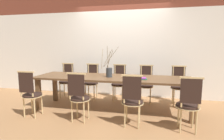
% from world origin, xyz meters
% --- Properties ---
extents(ground_plane, '(16.00, 16.00, 0.00)m').
position_xyz_m(ground_plane, '(0.00, 0.00, 0.00)').
color(ground_plane, '#9E7047').
extents(wall_rear, '(12.00, 0.06, 3.20)m').
position_xyz_m(wall_rear, '(0.00, 1.22, 1.60)').
color(wall_rear, white).
rests_on(wall_rear, ground_plane).
extents(dining_table, '(3.36, 0.89, 0.74)m').
position_xyz_m(dining_table, '(0.00, 0.00, 0.66)').
color(dining_table, brown).
rests_on(dining_table, ground_plane).
extents(chair_near_leftend, '(0.39, 0.39, 0.94)m').
position_xyz_m(chair_near_leftend, '(-1.48, -0.71, 0.50)').
color(chair_near_leftend, black).
rests_on(chair_near_leftend, ground_plane).
extents(chair_near_left, '(0.39, 0.39, 0.94)m').
position_xyz_m(chair_near_left, '(-0.47, -0.71, 0.50)').
color(chair_near_left, black).
rests_on(chair_near_left, ground_plane).
extents(chair_near_center, '(0.39, 0.39, 0.94)m').
position_xyz_m(chair_near_center, '(0.52, -0.71, 0.50)').
color(chair_near_center, black).
rests_on(chair_near_center, ground_plane).
extents(chair_near_right, '(0.39, 0.39, 0.94)m').
position_xyz_m(chair_near_right, '(1.42, -0.71, 0.50)').
color(chair_near_right, black).
rests_on(chair_near_right, ground_plane).
extents(chair_far_leftend, '(0.39, 0.39, 0.94)m').
position_xyz_m(chair_far_leftend, '(-1.44, 0.71, 0.50)').
color(chair_far_leftend, black).
rests_on(chair_far_leftend, ground_plane).
extents(chair_far_left, '(0.39, 0.39, 0.94)m').
position_xyz_m(chair_far_left, '(-0.71, 0.71, 0.50)').
color(chair_far_left, black).
rests_on(chair_far_left, ground_plane).
extents(chair_far_center, '(0.39, 0.39, 0.94)m').
position_xyz_m(chair_far_center, '(0.02, 0.71, 0.50)').
color(chair_far_center, black).
rests_on(chair_far_center, ground_plane).
extents(chair_far_right, '(0.39, 0.39, 0.94)m').
position_xyz_m(chair_far_right, '(0.70, 0.71, 0.50)').
color(chair_far_right, black).
rests_on(chair_far_right, ground_plane).
extents(chair_far_rightend, '(0.39, 0.39, 0.94)m').
position_xyz_m(chair_far_rightend, '(1.48, 0.71, 0.50)').
color(chair_far_rightend, black).
rests_on(chair_far_rightend, ground_plane).
extents(vase_centerpiece, '(0.35, 0.35, 0.66)m').
position_xyz_m(vase_centerpiece, '(-0.06, -0.02, 0.86)').
color(vase_centerpiece, '#33383D').
rests_on(vase_centerpiece, dining_table).
extents(book_stack, '(0.24, 0.20, 0.03)m').
position_xyz_m(book_stack, '(0.63, -0.13, 0.76)').
color(book_stack, '#1E6B4C').
rests_on(book_stack, dining_table).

